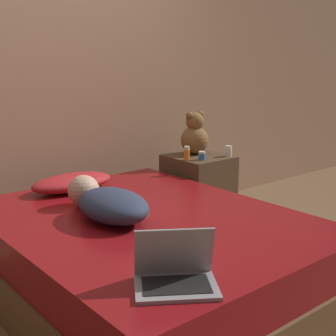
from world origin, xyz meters
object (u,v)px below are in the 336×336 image
Objects in this scene: person_lying at (107,203)px; bottle_orange at (187,153)px; laptop at (175,273)px; teddy_bear at (195,136)px; bottle_blue at (202,156)px; bottle_white at (228,151)px; pillow at (72,182)px.

bottle_orange is at bearing 27.00° from person_lying.
laptop is 1.12× the size of teddy_bear.
bottle_orange is at bearing 147.35° from bottle_blue.
laptop is 1.84m from bottle_blue.
bottle_white is at bearing 17.25° from person_lying.
bottle_white is (1.59, 1.22, 0.09)m from laptop.
person_lying is 1.41m from bottle_white.
bottle_white is at bearing 71.39° from laptop.
bottle_white is at bearing -15.46° from bottle_orange.
bottle_orange reaches higher than bottle_white.
bottle_blue is (-0.25, 0.03, -0.01)m from bottle_white.
bottle_white is 1.27× the size of bottle_blue.
teddy_bear is at bearing 60.75° from bottle_blue.
laptop is 3.57× the size of bottle_orange.
laptop reaches higher than bottle_blue.
laptop reaches higher than pillow.
laptop is 1.82m from bottle_orange.
bottle_blue is (1.34, 1.26, 0.09)m from laptop.
pillow is 1.01m from bottle_blue.
pillow is at bearing 171.45° from bottle_orange.
bottle_orange is 0.37m from bottle_white.
teddy_bear is 0.27m from bottle_blue.
bottle_orange is 1.63× the size of bottle_blue.
teddy_bear reaches higher than pillow.
laptop is (-0.23, -0.84, -0.03)m from person_lying.
laptop is 5.81× the size of bottle_blue.
bottle_white is (1.25, -0.23, 0.09)m from pillow.
bottle_blue is at bearing -11.24° from pillow.
pillow is 0.91m from bottle_orange.
bottle_orange reaches higher than person_lying.
teddy_bear is (1.45, 1.47, 0.20)m from laptop.
person_lying is at bearing -100.59° from pillow.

